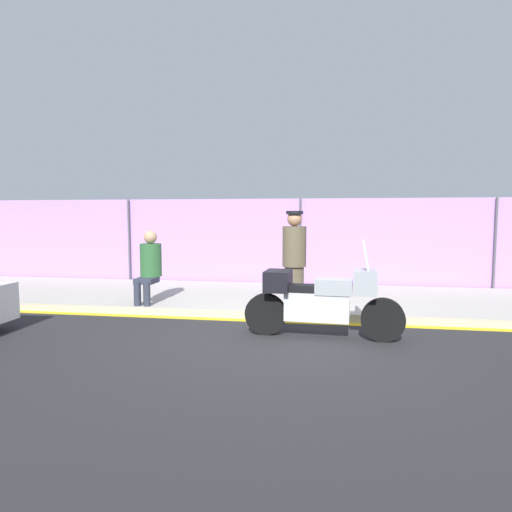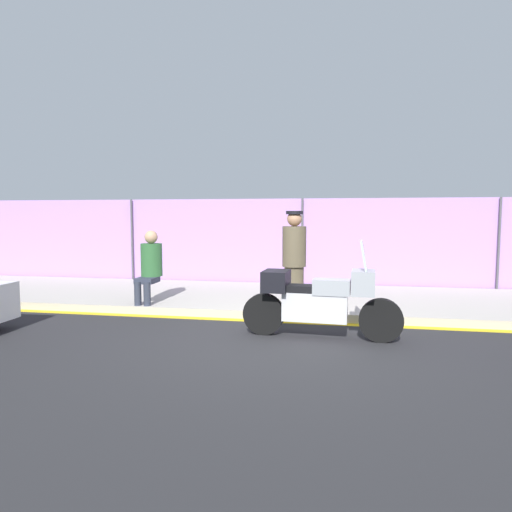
{
  "view_description": "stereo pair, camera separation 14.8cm",
  "coord_description": "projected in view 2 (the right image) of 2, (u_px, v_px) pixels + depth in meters",
  "views": [
    {
      "loc": [
        0.75,
        -6.15,
        1.76
      ],
      "look_at": [
        -0.61,
        1.96,
        1.03
      ],
      "focal_mm": 32.0,
      "sensor_mm": 36.0,
      "label": 1
    },
    {
      "loc": [
        0.9,
        -6.12,
        1.76
      ],
      "look_at": [
        -0.61,
        1.96,
        1.03
      ],
      "focal_mm": 32.0,
      "sensor_mm": 36.0,
      "label": 2
    }
  ],
  "objects": [
    {
      "name": "ground_plane",
      "position": [
        273.0,
        343.0,
        6.32
      ],
      "size": [
        120.0,
        120.0,
        0.0
      ],
      "primitive_type": "plane",
      "color": "#262628"
    },
    {
      "name": "motorcycle",
      "position": [
        319.0,
        299.0,
        6.53
      ],
      "size": [
        2.29,
        0.59,
        1.42
      ],
      "rotation": [
        0.0,
        0.0,
        -0.06
      ],
      "color": "black",
      "rests_on": "ground_plane"
    },
    {
      "name": "storefront_fence",
      "position": [
        302.0,
        244.0,
        10.85
      ],
      "size": [
        30.38,
        0.17,
        2.16
      ],
      "color": "#AD7FC6",
      "rests_on": "ground_plane"
    },
    {
      "name": "sidewalk",
      "position": [
        295.0,
        299.0,
        9.24
      ],
      "size": [
        31.98,
        3.29,
        0.14
      ],
      "color": "#ADA89E",
      "rests_on": "ground_plane"
    },
    {
      "name": "curb_paint_stripe",
      "position": [
        284.0,
        322.0,
        7.55
      ],
      "size": [
        31.98,
        0.18,
        0.01
      ],
      "color": "gold",
      "rests_on": "ground_plane"
    },
    {
      "name": "officer_standing",
      "position": [
        294.0,
        258.0,
        8.11
      ],
      "size": [
        0.42,
        0.42,
        1.7
      ],
      "color": "brown",
      "rests_on": "sidewalk"
    },
    {
      "name": "person_seated_on_curb",
      "position": [
        150.0,
        263.0,
        8.5
      ],
      "size": [
        0.4,
        0.69,
        1.34
      ],
      "color": "#2D3342",
      "rests_on": "sidewalk"
    }
  ]
}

